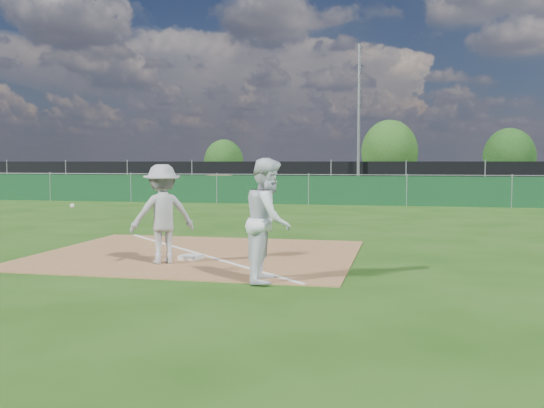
{
  "coord_description": "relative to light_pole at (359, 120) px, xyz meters",
  "views": [
    {
      "loc": [
        3.85,
        -10.0,
        1.79
      ],
      "look_at": [
        1.47,
        1.0,
        1.0
      ],
      "focal_mm": 40.0,
      "sensor_mm": 36.0,
      "label": 1
    }
  ],
  "objects": [
    {
      "name": "foul_line",
      "position": [
        -1.5,
        -21.7,
        -3.98
      ],
      "size": [
        5.01,
        5.01,
        0.01
      ],
      "primitive_type": "cube",
      "rotation": [
        0.0,
        0.0,
        0.79
      ],
      "color": "white",
      "rests_on": "infield_dirt"
    },
    {
      "name": "infield_dirt",
      "position": [
        -1.5,
        -21.7,
        -3.99
      ],
      "size": [
        6.0,
        5.0,
        0.02
      ],
      "primitive_type": "cube",
      "color": "olive",
      "rests_on": "ground"
    },
    {
      "name": "car_mid",
      "position": [
        -3.03,
        4.47,
        -3.22
      ],
      "size": [
        4.97,
        3.23,
        1.55
      ],
      "primitive_type": "imported",
      "rotation": [
        0.0,
        0.0,
        1.2
      ],
      "color": "black",
      "rests_on": "parking_lot"
    },
    {
      "name": "tree_right",
      "position": [
        9.3,
        10.45,
        -1.91
      ],
      "size": [
        3.42,
        3.42,
        4.05
      ],
      "color": "#382316",
      "rests_on": "ground"
    },
    {
      "name": "green_fence",
      "position": [
        -1.5,
        -7.7,
        -3.4
      ],
      "size": [
        44.0,
        0.05,
        1.2
      ],
      "primitive_type": "cube",
      "color": "#103C1D",
      "rests_on": "ground"
    },
    {
      "name": "tree_mid",
      "position": [
        1.36,
        12.04,
        -1.52
      ],
      "size": [
        4.06,
        4.06,
        4.82
      ],
      "color": "#382316",
      "rests_on": "ground"
    },
    {
      "name": "tree_left",
      "position": [
        -10.45,
        9.74,
        -2.24
      ],
      "size": [
        2.88,
        2.88,
        3.41
      ],
      "color": "#382316",
      "rests_on": "ground"
    },
    {
      "name": "play_at_first",
      "position": [
        -1.73,
        -22.86,
        -3.12
      ],
      "size": [
        2.33,
        1.15,
        1.72
      ],
      "color": "#B5B5B8",
      "rests_on": "infield_dirt"
    },
    {
      "name": "car_left",
      "position": [
        -7.21,
        5.33,
        -3.28
      ],
      "size": [
        4.46,
        2.66,
        1.42
      ],
      "primitive_type": "imported",
      "rotation": [
        0.0,
        0.0,
        1.82
      ],
      "color": "#B6BABF",
      "rests_on": "parking_lot"
    },
    {
      "name": "ground",
      "position": [
        -1.5,
        -12.7,
        -4.0
      ],
      "size": [
        90.0,
        90.0,
        0.0
      ],
      "primitive_type": "plane",
      "color": "#20480F",
      "rests_on": "ground"
    },
    {
      "name": "light_pole",
      "position": [
        0.0,
        0.0,
        0.0
      ],
      "size": [
        0.16,
        0.16,
        8.0
      ],
      "primitive_type": "cylinder",
      "color": "slate",
      "rests_on": "ground"
    },
    {
      "name": "dirt_mound",
      "position": [
        -6.5,
        -4.2,
        -3.42
      ],
      "size": [
        3.38,
        2.6,
        1.17
      ],
      "primitive_type": "ellipsoid",
      "color": "olive",
      "rests_on": "ground"
    },
    {
      "name": "runner",
      "position": [
        0.41,
        -23.98,
        -3.08
      ],
      "size": [
        0.76,
        0.94,
        1.84
      ],
      "primitive_type": "imported",
      "rotation": [
        0.0,
        0.0,
        1.64
      ],
      "color": "white",
      "rests_on": "ground"
    },
    {
      "name": "car_right",
      "position": [
        4.26,
        4.85,
        -3.28
      ],
      "size": [
        5.32,
        3.72,
        1.43
      ],
      "primitive_type": "imported",
      "rotation": [
        0.0,
        0.0,
        1.18
      ],
      "color": "black",
      "rests_on": "parking_lot"
    },
    {
      "name": "first_base",
      "position": [
        -1.4,
        -22.35,
        -3.94
      ],
      "size": [
        0.4,
        0.4,
        0.08
      ],
      "primitive_type": "cube",
      "rotation": [
        0.0,
        0.0,
        -0.14
      ],
      "color": "silver",
      "rests_on": "infield_dirt"
    },
    {
      "name": "black_fence",
      "position": [
        -1.5,
        0.3,
        -3.1
      ],
      "size": [
        46.0,
        0.04,
        1.8
      ],
      "primitive_type": "cube",
      "color": "black",
      "rests_on": "ground"
    },
    {
      "name": "parking_lot",
      "position": [
        -1.5,
        5.3,
        -4.0
      ],
      "size": [
        46.0,
        9.0,
        0.01
      ],
      "primitive_type": "cube",
      "color": "black",
      "rests_on": "ground"
    }
  ]
}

